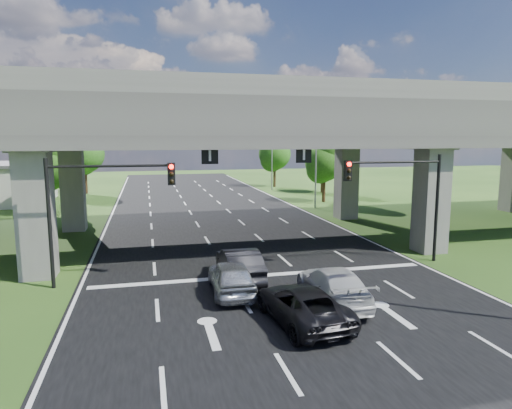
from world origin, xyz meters
name	(u,v)px	position (x,y,z in m)	size (l,w,h in m)	color
ground	(286,299)	(0.00, 0.00, 0.00)	(160.00, 160.00, 0.00)	#234014
road	(239,246)	(0.00, 10.00, 0.01)	(18.00, 120.00, 0.03)	black
overpass	(233,122)	(0.00, 12.00, 7.92)	(80.00, 15.00, 10.00)	#373532
signal_right	(403,188)	(7.82, 3.94, 4.19)	(5.76, 0.54, 6.00)	black
signal_left	(99,197)	(-7.82, 3.94, 4.19)	(5.76, 0.54, 6.00)	black
streetlight_far	(312,149)	(10.10, 24.00, 5.85)	(3.38, 0.25, 10.00)	gray
streetlight_beyond	(269,146)	(10.10, 40.00, 5.85)	(3.38, 0.25, 10.00)	gray
tree_left_near	(50,161)	(-13.95, 26.00, 4.82)	(4.50, 4.50, 7.80)	black
tree_left_mid	(35,164)	(-16.95, 34.00, 4.17)	(3.91, 3.90, 6.76)	black
tree_left_far	(85,152)	(-12.95, 42.00, 5.14)	(4.80, 4.80, 8.32)	black
tree_right_near	(325,160)	(13.05, 28.00, 4.50)	(4.20, 4.20, 7.28)	black
tree_right_mid	(323,160)	(16.05, 36.00, 4.17)	(3.91, 3.90, 6.76)	black
tree_right_far	(275,153)	(12.05, 44.00, 4.82)	(4.50, 4.50, 7.80)	black
car_silver	(231,277)	(-2.13, 1.24, 0.79)	(1.79, 4.44, 1.51)	#AFB2B7
car_dark	(239,264)	(-1.41, 3.00, 0.82)	(1.68, 4.81, 1.59)	black
car_white	(333,285)	(1.80, -0.88, 0.78)	(2.10, 5.16, 1.50)	#B3B3B3
car_trailing	(302,305)	(-0.15, -2.55, 0.72)	(2.29, 4.98, 1.38)	black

